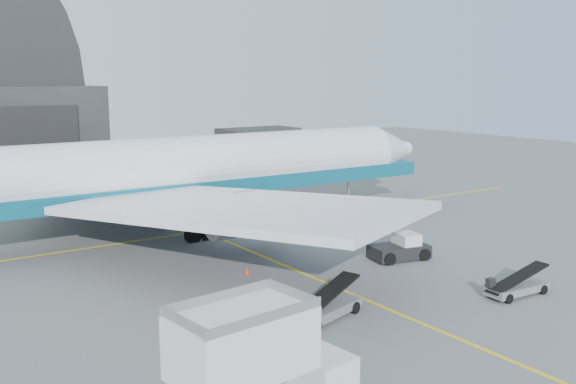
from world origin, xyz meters
TOP-DOWN VIEW (x-y plane):
  - ground at (0.00, 0.00)m, footprint 200.00×200.00m
  - taxi_lines at (0.00, 12.67)m, footprint 80.00×42.12m
  - distant_bldg_a at (38.00, 72.00)m, footprint 14.00×8.00m
  - distant_bldg_b at (55.00, 68.00)m, footprint 8.00×6.00m
  - airliner at (-1.73, 20.50)m, footprint 53.82×52.19m
  - catering_truck at (-13.12, -10.08)m, footprint 7.54×3.45m
  - pushback_tug at (7.91, 4.19)m, footprint 4.52×3.17m
  - belt_loader_a at (-3.99, -2.14)m, footprint 5.38×3.02m
  - belt_loader_b at (7.96, -5.59)m, footprint 4.59×1.79m
  - traffic_cone at (-3.17, 7.26)m, footprint 0.32×0.32m

SIDE VIEW (x-z plane):
  - ground at x=0.00m, z-range 0.00..0.00m
  - distant_bldg_a at x=38.00m, z-range -2.00..2.00m
  - distant_bldg_b at x=55.00m, z-range -1.40..1.40m
  - taxi_lines at x=0.00m, z-range 0.00..0.02m
  - traffic_cone at x=-3.17m, z-range -0.01..0.44m
  - belt_loader_b at x=7.96m, z-range -0.33..1.40m
  - belt_loader_a at x=-3.99m, z-range -0.39..1.63m
  - pushback_tug at x=7.91m, z-range -0.24..1.68m
  - catering_truck at x=-13.12m, z-range 0.03..5.05m
  - airliner at x=-1.73m, z-range -4.16..14.73m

